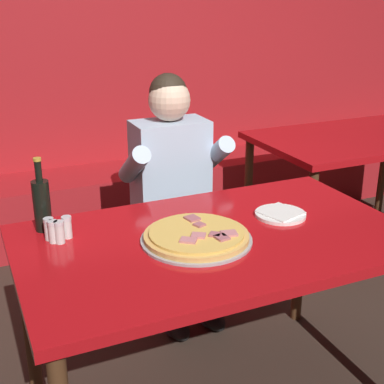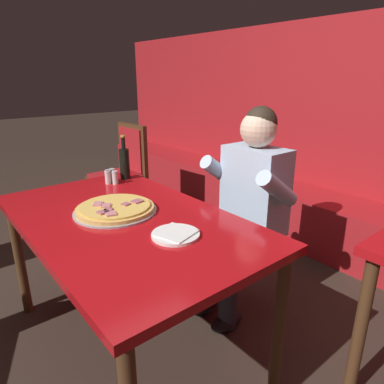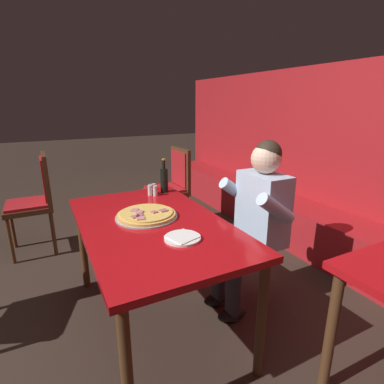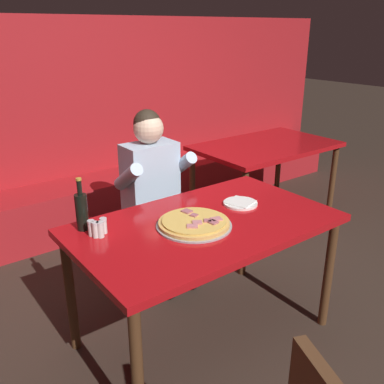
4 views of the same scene
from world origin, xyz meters
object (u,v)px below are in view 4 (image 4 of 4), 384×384
diner_seated_blue_shirt (157,191)px  beer_bottle (82,210)px  main_dining_table (205,234)px  shaker_black_pepper (100,230)px  shaker_parmesan (104,226)px  plate_white_paper (240,203)px  shaker_red_pepper_flakes (91,229)px  pizza (194,223)px  background_dining_table (266,153)px  shaker_oregano (96,230)px

diner_seated_blue_shirt → beer_bottle: bearing=-151.4°
main_dining_table → beer_bottle: bearing=151.0°
beer_bottle → shaker_black_pepper: size_ratio=3.40×
shaker_parmesan → shaker_black_pepper: same height
beer_bottle → diner_seated_blue_shirt: diner_seated_blue_shirt is taller
plate_white_paper → diner_seated_blue_shirt: diner_seated_blue_shirt is taller
plate_white_paper → diner_seated_blue_shirt: bearing=106.5°
shaker_red_pepper_flakes → pizza: bearing=-25.3°
shaker_parmesan → background_dining_table: 2.18m
main_dining_table → plate_white_paper: plate_white_paper is taller
beer_bottle → background_dining_table: (2.11, 0.66, -0.20)m
shaker_parmesan → shaker_red_pepper_flakes: bearing=170.0°
plate_white_paper → shaker_black_pepper: (-0.88, 0.12, 0.03)m
main_dining_table → shaker_oregano: (-0.57, 0.20, 0.12)m
shaker_red_pepper_flakes → shaker_black_pepper: same height
shaker_black_pepper → pizza: bearing=-22.1°
shaker_black_pepper → plate_white_paper: bearing=-7.5°
pizza → background_dining_table: (1.61, 1.00, -0.11)m
pizza → shaker_oregano: shaker_oregano is taller
pizza → shaker_parmesan: size_ratio=4.84×
plate_white_paper → beer_bottle: beer_bottle is taller
pizza → background_dining_table: bearing=31.8°
shaker_red_pepper_flakes → shaker_black_pepper: 0.05m
background_dining_table → shaker_black_pepper: bearing=-158.7°
beer_bottle → plate_white_paper: bearing=-15.8°
diner_seated_blue_shirt → pizza: bearing=-106.9°
plate_white_paper → background_dining_table: bearing=37.8°
plate_white_paper → beer_bottle: bearing=164.2°
plate_white_paper → shaker_black_pepper: 0.89m
shaker_red_pepper_flakes → diner_seated_blue_shirt: (0.72, 0.49, -0.11)m
shaker_red_pepper_flakes → beer_bottle: bearing=92.6°
beer_bottle → shaker_black_pepper: (0.03, -0.14, -0.07)m
pizza → beer_bottle: 0.61m
plate_white_paper → shaker_oregano: 0.91m
shaker_red_pepper_flakes → shaker_oregano: size_ratio=1.00×
plate_white_paper → background_dining_table: plate_white_paper is taller
plate_white_paper → diner_seated_blue_shirt: 0.68m
shaker_parmesan → background_dining_table: bearing=20.8°
shaker_oregano → shaker_parmesan: size_ratio=1.00×
plate_white_paper → diner_seated_blue_shirt: (-0.19, 0.65, -0.08)m
shaker_parmesan → pizza: bearing=-27.4°
main_dining_table → pizza: (-0.08, -0.01, 0.10)m
diner_seated_blue_shirt → plate_white_paper: bearing=-73.5°
diner_seated_blue_shirt → shaker_parmesan: bearing=-142.4°
pizza → shaker_black_pepper: shaker_black_pepper is taller
background_dining_table → plate_white_paper: bearing=-142.2°
main_dining_table → shaker_red_pepper_flakes: bearing=158.7°
beer_bottle → shaker_oregano: 0.15m
pizza → shaker_red_pepper_flakes: bearing=154.7°
shaker_red_pepper_flakes → background_dining_table: (2.10, 0.76, -0.13)m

